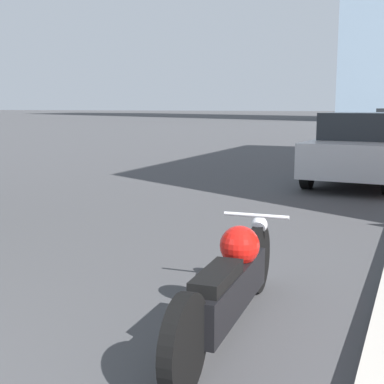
% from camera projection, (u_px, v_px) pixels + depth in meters
% --- Properties ---
extents(motorcycle, '(0.62, 2.67, 0.80)m').
position_uv_depth(motorcycle, '(231.00, 282.00, 4.28)').
color(motorcycle, black).
rests_on(motorcycle, ground_plane).
extents(parked_car_silver, '(2.09, 4.65, 1.65)m').
position_uv_depth(parked_car_silver, '(359.00, 148.00, 12.48)').
color(parked_car_silver, '#BCBCC1').
rests_on(parked_car_silver, ground_plane).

